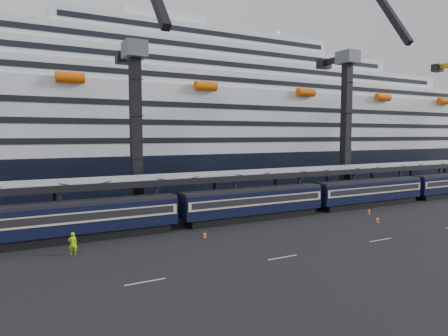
% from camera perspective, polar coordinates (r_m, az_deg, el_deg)
% --- Properties ---
extents(ground, '(260.00, 260.00, 0.00)m').
position_cam_1_polar(ground, '(47.17, 19.32, -8.27)').
color(ground, black).
rests_on(ground, ground).
extents(train, '(133.05, 3.00, 4.05)m').
position_cam_1_polar(train, '(51.06, 7.48, -4.54)').
color(train, black).
rests_on(train, ground).
extents(canopy, '(130.00, 6.25, 5.53)m').
position_cam_1_polar(canopy, '(56.61, 8.99, -0.53)').
color(canopy, gray).
rests_on(canopy, ground).
extents(cruise_ship, '(214.09, 28.84, 34.00)m').
position_cam_1_polar(cruise_ship, '(83.71, -4.96, 6.07)').
color(cruise_ship, black).
rests_on(cruise_ship, ground).
extents(crane_dark_near, '(4.50, 17.75, 35.08)m').
position_cam_1_polar(crane_dark_near, '(51.50, -12.36, 6.33)').
color(crane_dark_near, '#51555A').
rests_on(crane_dark_near, ground).
extents(crane_dark_mid, '(4.50, 18.24, 39.64)m').
position_cam_1_polar(crane_dark_mid, '(69.05, 17.30, 6.99)').
color(crane_dark_mid, '#51555A').
rests_on(crane_dark_mid, ground).
extents(worker, '(0.77, 0.54, 2.01)m').
position_cam_1_polar(worker, '(37.61, -20.80, -10.06)').
color(worker, '#B8E30B').
rests_on(worker, ground).
extents(traffic_cone_c, '(0.36, 0.36, 0.72)m').
position_cam_1_polar(traffic_cone_c, '(41.05, -2.78, -9.44)').
color(traffic_cone_c, '#FC6107').
rests_on(traffic_cone_c, ground).
extents(traffic_cone_d, '(0.39, 0.39, 0.77)m').
position_cam_1_polar(traffic_cone_d, '(56.19, 20.00, -5.82)').
color(traffic_cone_d, '#FC6107').
rests_on(traffic_cone_d, ground).
extents(traffic_cone_e, '(0.37, 0.37, 0.75)m').
position_cam_1_polar(traffic_cone_e, '(51.39, 21.07, -6.84)').
color(traffic_cone_e, '#FC6107').
rests_on(traffic_cone_e, ground).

